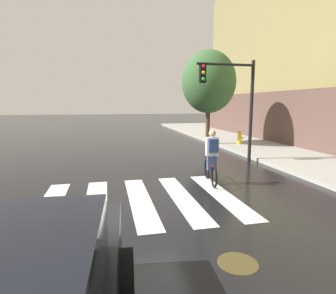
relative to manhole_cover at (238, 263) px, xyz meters
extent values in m
plane|color=black|center=(-1.17, 3.15, 0.00)|extent=(120.00, 120.00, 0.00)
cube|color=silver|center=(-3.36, 3.15, 0.00)|extent=(0.55, 3.83, 0.01)
cube|color=silver|center=(-2.26, 3.15, 0.00)|extent=(0.55, 3.83, 0.01)
cube|color=silver|center=(-1.15, 3.15, 0.00)|extent=(0.55, 3.83, 0.01)
cube|color=silver|center=(-0.04, 3.15, 0.00)|extent=(0.55, 3.83, 0.01)
cube|color=silver|center=(1.06, 3.15, 0.00)|extent=(0.55, 3.83, 0.01)
cylinder|color=#473D1E|center=(0.00, 0.00, 0.00)|extent=(0.64, 0.64, 0.01)
cylinder|color=black|center=(-1.78, -0.47, 0.34)|extent=(0.29, 0.69, 0.68)
torus|color=black|center=(1.11, 3.77, 0.33)|extent=(0.16, 0.66, 0.66)
torus|color=black|center=(1.28, 4.81, 0.33)|extent=(0.16, 0.66, 0.66)
cylinder|color=red|center=(1.20, 4.29, 0.61)|extent=(0.19, 0.89, 0.05)
cylinder|color=red|center=(1.17, 4.13, 0.68)|extent=(0.04, 0.04, 0.45)
cube|color=#384772|center=(1.17, 4.13, 0.73)|extent=(0.31, 0.24, 0.56)
cube|color=silver|center=(1.17, 4.13, 1.18)|extent=(0.39, 0.29, 0.56)
sphere|color=tan|center=(1.17, 4.13, 1.58)|extent=(0.22, 0.22, 0.22)
cube|color=navy|center=(1.14, 3.96, 1.23)|extent=(0.30, 0.20, 0.40)
cylinder|color=black|center=(3.96, 6.89, 2.10)|extent=(0.14, 0.14, 4.20)
cylinder|color=black|center=(2.76, 6.89, 4.00)|extent=(2.40, 0.10, 0.10)
cube|color=black|center=(1.80, 6.89, 3.65)|extent=(0.24, 0.20, 0.76)
sphere|color=red|center=(1.80, 6.78, 3.89)|extent=(0.14, 0.14, 0.14)
sphere|color=gold|center=(1.80, 6.78, 3.65)|extent=(0.14, 0.14, 0.14)
sphere|color=green|center=(1.80, 6.78, 3.41)|extent=(0.14, 0.14, 0.14)
cylinder|color=gold|center=(5.54, 10.92, 0.47)|extent=(0.22, 0.22, 0.65)
sphere|color=gold|center=(5.54, 10.92, 0.84)|extent=(0.18, 0.18, 0.18)
cylinder|color=gold|center=(5.70, 10.92, 0.50)|extent=(0.12, 0.09, 0.09)
cylinder|color=#4C3823|center=(3.81, 11.53, 1.23)|extent=(0.24, 0.24, 2.46)
ellipsoid|color=#386033|center=(3.81, 11.53, 3.68)|extent=(3.06, 3.06, 3.52)
camera|label=1|loc=(-1.92, -3.65, 2.46)|focal=29.56mm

